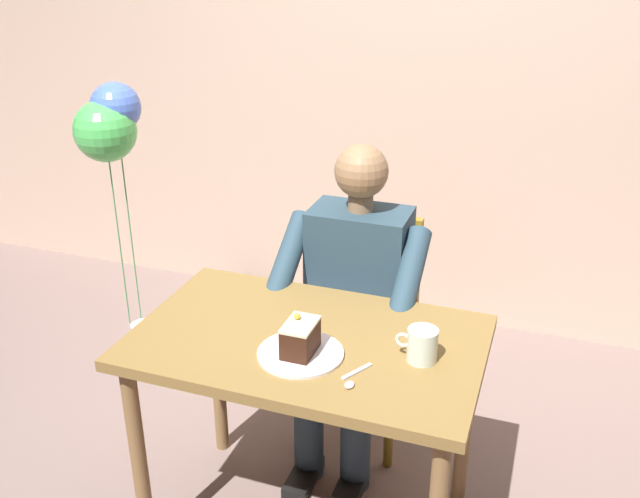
{
  "coord_description": "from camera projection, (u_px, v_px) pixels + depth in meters",
  "views": [
    {
      "loc": [
        -0.64,
        1.69,
        1.86
      ],
      "look_at": [
        -0.0,
        -0.1,
        1.01
      ],
      "focal_mm": 39.06,
      "sensor_mm": 36.0,
      "label": 1
    }
  ],
  "objects": [
    {
      "name": "dining_table",
      "position": [
        308.0,
        366.0,
        2.14
      ],
      "size": [
        1.05,
        0.65,
        0.76
      ],
      "color": "olive",
      "rests_on": "ground"
    },
    {
      "name": "dessert_plate",
      "position": [
        300.0,
        353.0,
        2.01
      ],
      "size": [
        0.25,
        0.25,
        0.01
      ],
      "primitive_type": "cylinder",
      "color": "white",
      "rests_on": "dining_table"
    },
    {
      "name": "cake_slice",
      "position": [
        300.0,
        338.0,
        1.99
      ],
      "size": [
        0.08,
        0.12,
        0.12
      ],
      "color": "#381C11",
      "rests_on": "dessert_plate"
    },
    {
      "name": "seated_person",
      "position": [
        352.0,
        305.0,
        2.56
      ],
      "size": [
        0.53,
        0.58,
        1.21
      ],
      "color": "#2C4554",
      "rests_on": "ground"
    },
    {
      "name": "cafe_rear_panel",
      "position": [
        432.0,
        22.0,
        3.22
      ],
      "size": [
        6.4,
        0.12,
        3.0
      ],
      "primitive_type": "cube",
      "color": "#CDAC94",
      "rests_on": "ground"
    },
    {
      "name": "coffee_cup",
      "position": [
        422.0,
        344.0,
        1.97
      ],
      "size": [
        0.12,
        0.09,
        0.1
      ],
      "color": "silver",
      "rests_on": "dining_table"
    },
    {
      "name": "balloon_display",
      "position": [
        113.0,
        149.0,
        2.91
      ],
      "size": [
        0.26,
        0.29,
        1.32
      ],
      "color": "#B2C1C6",
      "rests_on": "ground"
    },
    {
      "name": "dessert_spoon",
      "position": [
        353.0,
        378.0,
        1.9
      ],
      "size": [
        0.06,
        0.14,
        0.01
      ],
      "color": "silver",
      "rests_on": "dining_table"
    },
    {
      "name": "chair",
      "position": [
        364.0,
        317.0,
        2.76
      ],
      "size": [
        0.42,
        0.42,
        0.88
      ],
      "color": "olive",
      "rests_on": "ground"
    }
  ]
}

